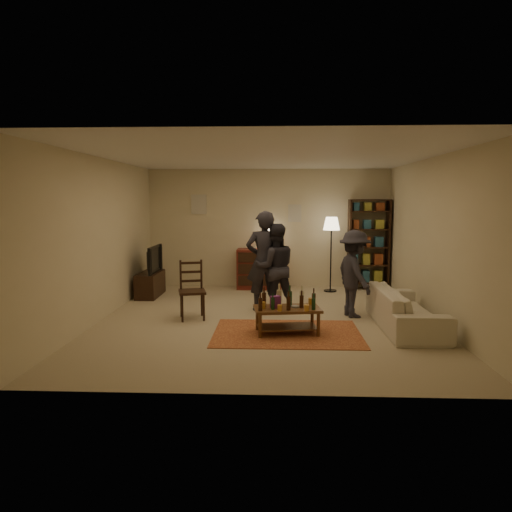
# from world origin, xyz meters

# --- Properties ---
(floor) EXTENTS (6.00, 6.00, 0.00)m
(floor) POSITION_xyz_m (0.00, 0.00, 0.00)
(floor) COLOR #C6B793
(floor) RESTS_ON ground
(room_shell) EXTENTS (6.00, 6.00, 6.00)m
(room_shell) POSITION_xyz_m (-0.65, 2.98, 1.81)
(room_shell) COLOR beige
(room_shell) RESTS_ON ground
(rug) EXTENTS (2.20, 1.50, 0.01)m
(rug) POSITION_xyz_m (0.34, -0.81, 0.01)
(rug) COLOR maroon
(rug) RESTS_ON ground
(coffee_table) EXTENTS (1.04, 0.66, 0.74)m
(coffee_table) POSITION_xyz_m (0.34, -0.81, 0.37)
(coffee_table) COLOR brown
(coffee_table) RESTS_ON ground
(dining_chair) EXTENTS (0.53, 0.53, 1.00)m
(dining_chair) POSITION_xyz_m (-1.25, 0.05, 0.53)
(dining_chair) COLOR black
(dining_chair) RESTS_ON ground
(tv_stand) EXTENTS (0.40, 1.00, 1.06)m
(tv_stand) POSITION_xyz_m (-2.44, 1.80, 0.38)
(tv_stand) COLOR black
(tv_stand) RESTS_ON ground
(dresser) EXTENTS (1.00, 0.50, 1.36)m
(dresser) POSITION_xyz_m (-0.19, 2.71, 0.48)
(dresser) COLOR maroon
(dresser) RESTS_ON ground
(bookshelf) EXTENTS (0.90, 0.34, 2.02)m
(bookshelf) POSITION_xyz_m (2.25, 2.78, 1.03)
(bookshelf) COLOR black
(bookshelf) RESTS_ON ground
(floor_lamp) EXTENTS (0.36, 0.36, 1.63)m
(floor_lamp) POSITION_xyz_m (1.38, 2.45, 1.38)
(floor_lamp) COLOR black
(floor_lamp) RESTS_ON ground
(sofa) EXTENTS (0.81, 2.08, 0.61)m
(sofa) POSITION_xyz_m (2.20, -0.40, 0.30)
(sofa) COLOR beige
(sofa) RESTS_ON ground
(person_left) EXTENTS (0.71, 0.51, 1.81)m
(person_left) POSITION_xyz_m (-0.04, 0.67, 0.90)
(person_left) COLOR #25242B
(person_left) RESTS_ON ground
(person_right) EXTENTS (0.87, 0.74, 1.58)m
(person_right) POSITION_xyz_m (0.15, 0.63, 0.79)
(person_right) COLOR #27272F
(person_right) RESTS_ON ground
(person_by_sofa) EXTENTS (0.79, 1.08, 1.49)m
(person_by_sofa) POSITION_xyz_m (1.51, 0.27, 0.75)
(person_by_sofa) COLOR #292830
(person_by_sofa) RESTS_ON ground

